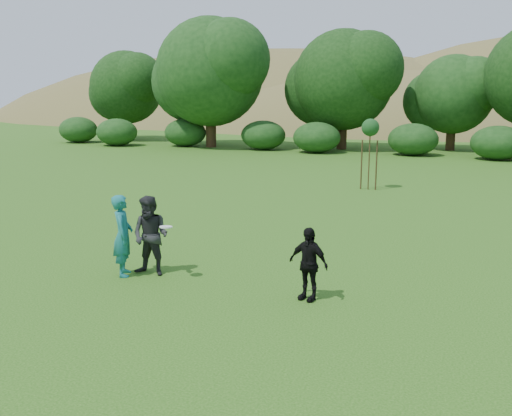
{
  "coord_description": "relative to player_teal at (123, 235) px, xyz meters",
  "views": [
    {
      "loc": [
        5.06,
        -9.71,
        3.9
      ],
      "look_at": [
        0.0,
        3.0,
        1.1
      ],
      "focal_mm": 40.0,
      "sensor_mm": 36.0,
      "label": 1
    }
  ],
  "objects": [
    {
      "name": "ground",
      "position": [
        1.96,
        -0.21,
        -0.88
      ],
      "size": [
        120.0,
        120.0,
        0.0
      ],
      "primitive_type": "plane",
      "color": "#19470C",
      "rests_on": "ground"
    },
    {
      "name": "player_teal",
      "position": [
        0.0,
        0.0,
        0.0
      ],
      "size": [
        0.68,
        0.77,
        1.77
      ],
      "primitive_type": "imported",
      "rotation": [
        0.0,
        0.0,
        2.07
      ],
      "color": "#186A6D",
      "rests_on": "ground"
    },
    {
      "name": "player_grey",
      "position": [
        0.54,
        0.24,
        -0.02
      ],
      "size": [
        0.86,
        0.67,
        1.73
      ],
      "primitive_type": "imported",
      "rotation": [
        0.0,
        0.0,
        0.02
      ],
      "color": "#252528",
      "rests_on": "ground"
    },
    {
      "name": "player_black",
      "position": [
        4.11,
        0.05,
        -0.17
      ],
      "size": [
        0.89,
        0.56,
        1.42
      ],
      "primitive_type": "imported",
      "rotation": [
        0.0,
        0.0,
        -0.28
      ],
      "color": "black",
      "rests_on": "ground"
    },
    {
      "name": "frisbee",
      "position": [
        1.05,
        0.03,
        0.27
      ],
      "size": [
        0.27,
        0.27,
        0.04
      ],
      "color": "white",
      "rests_on": "ground"
    },
    {
      "name": "sapling",
      "position": [
        2.81,
        12.96,
        1.54
      ],
      "size": [
        0.7,
        0.7,
        2.85
      ],
      "color": "#3F2F18",
      "rests_on": "ground"
    },
    {
      "name": "hillside",
      "position": [
        1.4,
        68.24,
        -12.85
      ],
      "size": [
        150.0,
        72.0,
        52.0
      ],
      "color": "olive",
      "rests_on": "ground"
    },
    {
      "name": "tree_row",
      "position": [
        5.19,
        28.47,
        3.99
      ],
      "size": [
        53.92,
        10.38,
        9.62
      ],
      "color": "#3A2616",
      "rests_on": "ground"
    }
  ]
}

